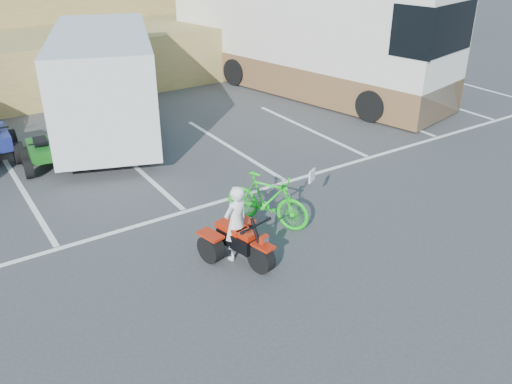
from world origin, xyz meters
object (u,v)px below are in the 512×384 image
green_dirt_bike (267,200)px  quad_atv_green (45,168)px  rider (236,223)px  red_trike_atv (242,260)px  cargo_trailer (105,81)px  rv_motorhome (304,42)px

green_dirt_bike → quad_atv_green: bearing=91.2°
rider → quad_atv_green: bearing=-84.8°
red_trike_atv → green_dirt_bike: (1.14, 0.86, 0.55)m
red_trike_atv → quad_atv_green: (-1.97, 6.27, 0.00)m
green_dirt_bike → cargo_trailer: (-0.88, 6.76, 1.03)m
green_dirt_bike → quad_atv_green: (-3.11, 5.40, -0.55)m
rider → green_dirt_bike: rider is taller
rv_motorhome → quad_atv_green: size_ratio=8.39×
cargo_trailer → green_dirt_bike: bearing=-62.7°
green_dirt_bike → rv_motorhome: size_ratio=0.16×
red_trike_atv → quad_atv_green: red_trike_atv is taller
red_trike_atv → cargo_trailer: 7.80m
green_dirt_bike → cargo_trailer: 6.90m
rv_motorhome → red_trike_atv: bearing=-146.0°
rider → rv_motorhome: rv_motorhome is taller
red_trike_atv → green_dirt_bike: bearing=24.8°
rv_motorhome → rider: bearing=-146.6°
green_dirt_bike → cargo_trailer: size_ratio=0.27×
cargo_trailer → quad_atv_green: bearing=-128.8°
cargo_trailer → quad_atv_green: (-2.23, -1.36, -1.59)m
rider → quad_atv_green: size_ratio=1.09×
green_dirt_bike → red_trike_atv: bearing=-171.6°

